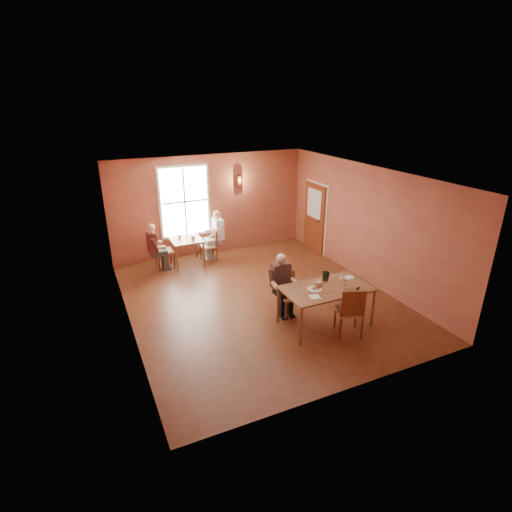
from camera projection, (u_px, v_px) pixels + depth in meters
name	position (u px, v px, depth m)	size (l,w,h in m)	color
ground	(259.00, 299.00, 9.64)	(6.00, 7.00, 0.01)	brown
wall_back	(211.00, 205.00, 12.03)	(6.00, 0.04, 3.00)	brown
wall_front	(356.00, 311.00, 6.13)	(6.00, 0.04, 3.00)	brown
wall_left	(123.00, 262.00, 7.92)	(0.04, 7.00, 3.00)	brown
wall_right	(365.00, 224.00, 10.24)	(0.04, 7.00, 3.00)	brown
ceiling	(260.00, 175.00, 8.52)	(6.00, 7.00, 0.04)	white
window	(185.00, 202.00, 11.61)	(1.36, 0.10, 1.96)	white
door	(314.00, 218.00, 12.32)	(0.12, 1.04, 2.10)	maroon
wall_sconce	(239.00, 180.00, 12.03)	(0.16, 0.16, 0.28)	brown
main_table	(325.00, 306.00, 8.46)	(1.83, 1.03, 0.86)	brown
chair_diner_main	(290.00, 295.00, 8.79)	(0.43, 0.43, 0.97)	brown
diner_main	(290.00, 288.00, 8.70)	(0.53, 0.53, 1.34)	#3D241D
chair_empty	(349.00, 310.00, 8.06)	(0.48, 0.48, 1.08)	#461F10
plate_food	(315.00, 289.00, 8.20)	(0.30, 0.30, 0.04)	silver
sandwich	(318.00, 286.00, 8.24)	(0.10, 0.10, 0.12)	tan
goblet_a	(340.00, 277.00, 8.52)	(0.08, 0.08, 0.21)	white
goblet_c	(346.00, 285.00, 8.21)	(0.08, 0.08, 0.20)	white
menu_stand	(326.00, 276.00, 8.56)	(0.13, 0.07, 0.22)	black
knife	(330.00, 293.00, 8.06)	(0.21, 0.02, 0.00)	silver
napkin	(315.00, 297.00, 7.92)	(0.20, 0.20, 0.01)	white
side_plate	(349.00, 277.00, 8.74)	(0.20, 0.20, 0.02)	white
sunglasses	(358.00, 288.00, 8.25)	(0.13, 0.04, 0.02)	black
second_table	(187.00, 252.00, 11.53)	(0.86, 0.86, 0.76)	brown
chair_diner_white	(208.00, 245.00, 11.74)	(0.42, 0.42, 0.95)	#3C190C
diner_white	(209.00, 238.00, 11.67)	(0.56, 0.56, 1.41)	white
chair_diner_maroon	(164.00, 250.00, 11.22)	(0.46, 0.46, 1.05)	brown
diner_maroon	(163.00, 246.00, 11.16)	(0.53, 0.53, 1.32)	maroon
cup_a	(193.00, 238.00, 11.32)	(0.13, 0.13, 0.10)	white
cup_b	(180.00, 237.00, 11.42)	(0.10, 0.10, 0.10)	white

